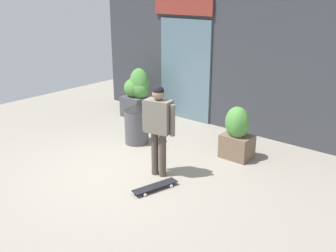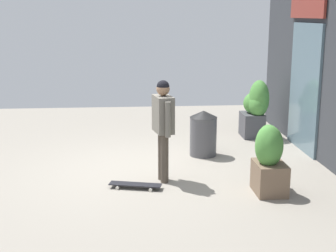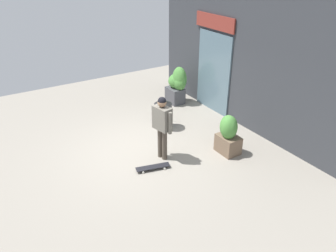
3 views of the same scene
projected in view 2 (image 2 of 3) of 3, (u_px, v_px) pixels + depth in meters
ground_plane at (145, 169)px, 8.60m from camera, size 12.00×12.00×0.00m
building_facade at (336, 56)px, 8.45m from camera, size 7.67×0.31×4.00m
skateboarder at (163, 120)px, 7.78m from camera, size 0.64×0.35×1.68m
skateboard at (135, 185)px, 7.65m from camera, size 0.39×0.85×0.08m
planter_box_left at (269, 157)px, 7.34m from camera, size 0.60×0.48×1.08m
planter_box_right at (256, 107)px, 10.73m from camera, size 0.75×0.60×1.29m
trash_bin at (203, 133)px, 9.37m from camera, size 0.53×0.53×0.89m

